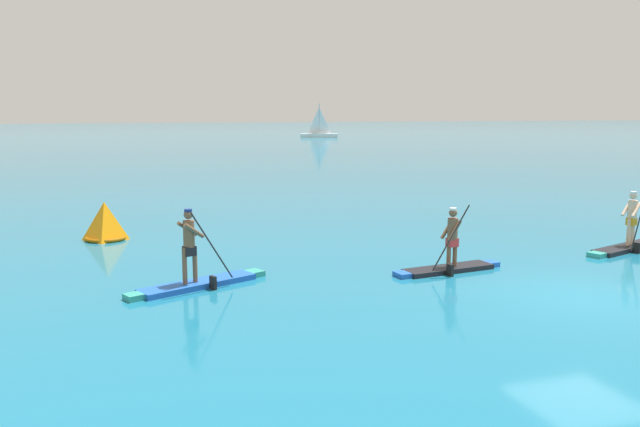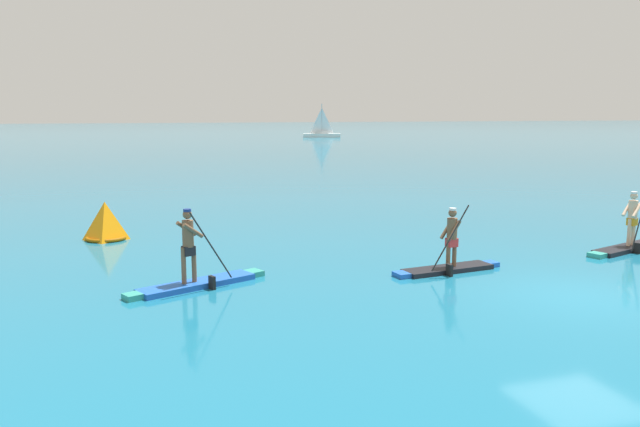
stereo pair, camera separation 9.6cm
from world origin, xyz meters
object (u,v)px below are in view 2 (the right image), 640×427
paddleboarder_mid_center (449,259)px  race_marker_buoy (106,223)px  paddleboarder_far_right (629,240)px  paddleboarder_near_left (196,273)px  sailboat_right_horizon (322,133)px

paddleboarder_mid_center → race_marker_buoy: bearing=-47.7°
paddleboarder_far_right → paddleboarder_near_left: bearing=-17.5°
paddleboarder_mid_center → sailboat_right_horizon: 86.83m
paddleboarder_mid_center → paddleboarder_far_right: paddleboarder_mid_center is taller
paddleboarder_mid_center → sailboat_right_horizon: sailboat_right_horizon is taller
paddleboarder_mid_center → race_marker_buoy: 10.90m
paddleboarder_near_left → race_marker_buoy: paddleboarder_near_left is taller
sailboat_right_horizon → paddleboarder_near_left: bearing=-91.6°
sailboat_right_horizon → paddleboarder_mid_center: bearing=-87.6°
paddleboarder_far_right → race_marker_buoy: paddleboarder_far_right is taller
paddleboarder_near_left → paddleboarder_far_right: 12.60m
paddleboarder_mid_center → paddleboarder_far_right: bearing=178.8°
race_marker_buoy → paddleboarder_mid_center: bearing=-40.3°
race_marker_buoy → sailboat_right_horizon: size_ratio=0.21×
paddleboarder_mid_center → paddleboarder_near_left: bearing=-11.4°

